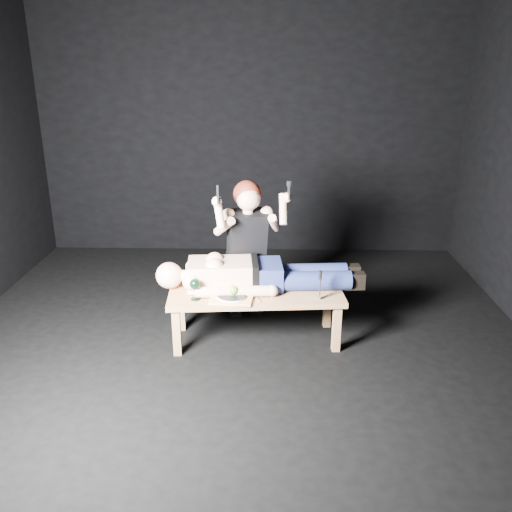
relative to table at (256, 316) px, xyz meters
The scene contains 13 objects.
ground 0.30m from the table, 133.60° to the right, with size 5.00×5.00×0.00m, color black.
back_wall 2.69m from the table, 93.22° to the left, with size 5.00×5.00×0.00m, color black.
table is the anchor object (origin of this frame).
lying_man 0.39m from the table, 70.50° to the left, with size 1.59×0.48×0.29m, color beige, non-canonical shape.
kneeling_woman 0.66m from the table, 103.10° to the left, with size 0.72×0.81×1.35m, color black, non-canonical shape.
serving_tray 0.34m from the table, 140.86° to the right, with size 0.34×0.25×0.02m, color tan.
plate 0.36m from the table, 140.86° to the right, with size 0.23×0.23×0.02m, color white.
apple 0.38m from the table, 139.76° to the right, with size 0.07×0.07×0.07m, color #3A8D24.
goblet 0.60m from the table, 161.06° to the right, with size 0.09×0.09×0.18m, color black, non-canonical shape.
fork_flat 0.42m from the table, 147.08° to the right, with size 0.01×0.15×0.01m, color #B2B2B7.
knife_flat 0.27m from the table, 81.26° to the right, with size 0.01×0.15×0.01m, color #B2B2B7.
spoon_flat 0.24m from the table, 96.15° to the right, with size 0.01×0.15×0.01m, color #B2B2B7.
carving_knife 0.64m from the table, 14.88° to the right, with size 0.03×0.04×0.25m, color #B2B2B7, non-canonical shape.
Camera 1 is at (0.24, -3.99, 2.28)m, focal length 37.81 mm.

